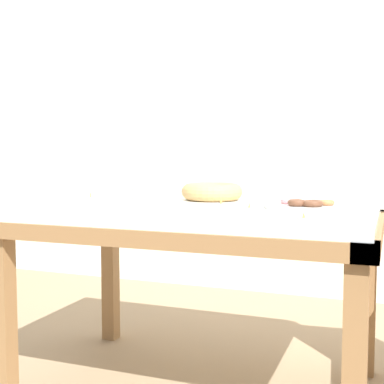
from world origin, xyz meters
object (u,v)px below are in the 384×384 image
object	(u,v)px
tealight_centre	(304,220)
tealight_left_edge	(221,205)
pastry_platter	(307,205)
tealight_near_cakes	(132,193)
plate_stack	(154,195)
tealight_right_edge	(91,198)
tealight_near_front	(249,209)
cake_chocolate_round	(212,194)

from	to	relation	value
tealight_centre	tealight_left_edge	world-z (taller)	same
pastry_platter	tealight_near_cakes	size ratio (longest dim) A/B	8.22
plate_stack	tealight_left_edge	bearing A→B (deg)	-32.73
tealight_right_edge	tealight_near_front	xyz separation A→B (m)	(0.78, -0.19, 0.00)
tealight_right_edge	tealight_near_front	size ratio (longest dim) A/B	1.00
tealight_centre	tealight_left_edge	xyz separation A→B (m)	(-0.37, 0.32, 0.00)
cake_chocolate_round	tealight_left_edge	size ratio (longest dim) A/B	7.94
plate_stack	tealight_right_edge	size ratio (longest dim) A/B	5.25
plate_stack	tealight_near_front	xyz separation A→B (m)	(0.55, -0.36, -0.01)
plate_stack	tealight_centre	world-z (taller)	plate_stack
plate_stack	tealight_centre	distance (m)	0.97
tealight_right_edge	pastry_platter	bearing A→B (deg)	1.59
plate_stack	tealight_near_cakes	bearing A→B (deg)	143.86
tealight_right_edge	tealight_left_edge	bearing A→B (deg)	-7.59
tealight_centre	tealight_near_front	xyz separation A→B (m)	(-0.23, 0.22, 0.00)
tealight_left_edge	tealight_near_front	xyz separation A→B (m)	(0.14, -0.10, 0.00)
cake_chocolate_round	tealight_near_front	world-z (taller)	cake_chocolate_round
tealight_near_cakes	tealight_near_front	xyz separation A→B (m)	(0.73, -0.50, 0.00)
cake_chocolate_round	tealight_near_cakes	xyz separation A→B (m)	(-0.49, 0.21, -0.03)
pastry_platter	tealight_right_edge	size ratio (longest dim) A/B	8.22
tealight_left_edge	cake_chocolate_round	bearing A→B (deg)	118.41
pastry_platter	tealight_left_edge	distance (m)	0.34
tealight_right_edge	tealight_near_cakes	xyz separation A→B (m)	(0.05, 0.31, 0.00)
pastry_platter	tealight_near_front	bearing A→B (deg)	-129.43
plate_stack	tealight_right_edge	distance (m)	0.29
tealight_centre	tealight_near_front	bearing A→B (deg)	136.18
plate_stack	tealight_near_cakes	xyz separation A→B (m)	(-0.18, 0.13, -0.01)
pastry_platter	tealight_near_cakes	distance (m)	0.95
pastry_platter	tealight_left_edge	bearing A→B (deg)	-160.54
tealight_centre	plate_stack	bearing A→B (deg)	143.06
tealight_near_front	cake_chocolate_round	bearing A→B (deg)	130.01
cake_chocolate_round	tealight_near_front	size ratio (longest dim) A/B	7.94
plate_stack	tealight_centre	xyz separation A→B (m)	(0.78, -0.59, -0.01)
plate_stack	tealight_centre	bearing A→B (deg)	-36.94
cake_chocolate_round	tealight_near_cakes	bearing A→B (deg)	156.70
cake_chocolate_round	tealight_near_front	bearing A→B (deg)	-49.99
tealight_near_cakes	plate_stack	bearing A→B (deg)	-36.14
tealight_centre	pastry_platter	bearing A→B (deg)	97.19
tealight_centre	tealight_near_cakes	size ratio (longest dim) A/B	1.00
pastry_platter	tealight_left_edge	xyz separation A→B (m)	(-0.32, -0.11, -0.00)
tealight_centre	tealight_near_front	world-z (taller)	same
tealight_right_edge	tealight_left_edge	world-z (taller)	same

